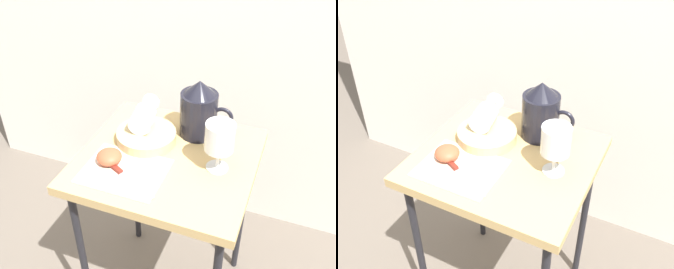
# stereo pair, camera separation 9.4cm
# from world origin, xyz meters

# --- Properties ---
(curtain_drape) EXTENTS (2.40, 0.03, 1.94)m
(curtain_drape) POSITION_xyz_m (0.00, 0.54, 0.97)
(curtain_drape) COLOR silver
(curtain_drape) RESTS_ON ground_plane
(table) EXTENTS (0.52, 0.49, 0.67)m
(table) POSITION_xyz_m (0.00, 0.00, 0.60)
(table) COLOR tan
(table) RESTS_ON ground_plane
(linen_napkin) EXTENTS (0.23, 0.19, 0.00)m
(linen_napkin) POSITION_xyz_m (-0.09, -0.11, 0.68)
(linen_napkin) COLOR beige
(linen_napkin) RESTS_ON table
(basket_tray) EXTENTS (0.19, 0.19, 0.03)m
(basket_tray) POSITION_xyz_m (-0.09, 0.05, 0.69)
(basket_tray) COLOR tan
(basket_tray) RESTS_ON table
(pitcher) EXTENTS (0.17, 0.12, 0.19)m
(pitcher) POSITION_xyz_m (0.05, 0.15, 0.75)
(pitcher) COLOR black
(pitcher) RESTS_ON table
(wine_glass_upright) EXTENTS (0.08, 0.08, 0.15)m
(wine_glass_upright) POSITION_xyz_m (0.15, -0.00, 0.78)
(wine_glass_upright) COLOR silver
(wine_glass_upright) RESTS_ON table
(wine_glass_tipped_near) EXTENTS (0.09, 0.16, 0.07)m
(wine_glass_tipped_near) POSITION_xyz_m (-0.11, 0.07, 0.74)
(wine_glass_tipped_near) COLOR silver
(wine_glass_tipped_near) RESTS_ON basket_tray
(apple_half_left) EXTENTS (0.07, 0.07, 0.04)m
(apple_half_left) POSITION_xyz_m (-0.15, -0.09, 0.70)
(apple_half_left) COLOR #C15133
(apple_half_left) RESTS_ON linen_napkin
(knife) EXTENTS (0.20, 0.11, 0.01)m
(knife) POSITION_xyz_m (-0.10, -0.12, 0.68)
(knife) COLOR silver
(knife) RESTS_ON linen_napkin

